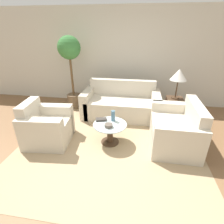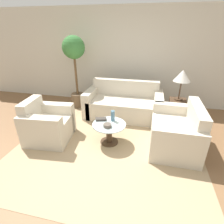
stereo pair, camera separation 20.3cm
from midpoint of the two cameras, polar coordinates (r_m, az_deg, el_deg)
name	(u,v)px [view 2 (the right image)]	position (r m, az deg, el deg)	size (l,w,h in m)	color
ground_plane	(97,169)	(2.96, -2.89, -18.18)	(14.00, 14.00, 0.00)	brown
wall_back	(127,58)	(5.12, 6.04, 17.11)	(10.00, 0.06, 2.60)	beige
rug	(109,142)	(3.53, 0.76, -9.77)	(3.42, 3.37, 0.01)	tan
sofa_main	(124,105)	(4.47, 5.10, 2.42)	(1.89, 0.88, 0.86)	beige
armchair	(47,125)	(3.70, -19.09, -4.19)	(0.88, 0.90, 0.83)	beige
loveseat	(178,132)	(3.54, 22.23, -6.22)	(0.85, 1.26, 0.85)	beige
coffee_table	(109,131)	(3.38, 0.79, -6.11)	(0.64, 0.64, 0.42)	#422D1E
side_table	(176,111)	(4.41, 21.48, 0.24)	(0.37, 0.37, 0.58)	#422D1E
table_lamp	(182,76)	(4.15, 23.32, 10.60)	(0.36, 0.36, 0.68)	#422D1E
potted_plant	(75,60)	(4.83, -10.88, 16.28)	(0.58, 0.58, 1.90)	brown
vase	(113,116)	(3.37, 1.97, -1.29)	(0.08, 0.08, 0.21)	slate
bowl	(107,125)	(3.20, 0.28, -4.44)	(0.15, 0.15, 0.06)	brown
book_stack	(101,119)	(3.44, -1.91, -2.36)	(0.23, 0.17, 0.04)	#38332D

